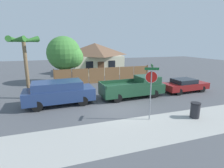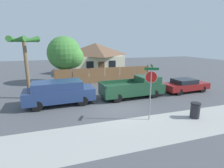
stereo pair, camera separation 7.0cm
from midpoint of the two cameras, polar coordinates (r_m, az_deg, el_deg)
The scene contains 11 objects.
ground_plane at distance 12.57m, azimuth 1.51°, elevation -7.66°, with size 80.00×80.00×0.00m, color #4C4F54.
sidewalk_strip at distance 9.55m, azimuth 9.03°, elevation -14.85°, with size 36.00×3.20×0.01m.
wooden_fence at distance 20.25m, azimuth -2.20°, elevation 2.93°, with size 11.24×0.12×1.85m.
house at distance 27.54m, azimuth -5.29°, elevation 8.66°, with size 7.61×7.45×4.51m.
oak_tree at distance 20.41m, azimuth -14.63°, elevation 9.42°, with size 3.95×3.76×5.26m.
palm_tree at distance 15.49m, azimuth -26.61°, elevation 11.15°, with size 2.49×2.69×5.02m.
red_suv at distance 13.42m, azimuth -16.72°, elevation -2.50°, with size 5.04×2.21×1.78m.
orange_pickup at distance 14.86m, azimuth 7.49°, elevation -1.06°, with size 5.41×2.18×1.74m.
parked_sedan at distance 17.74m, azimuth 22.87°, elevation -0.31°, with size 4.39×1.92×1.24m.
stop_sign at distance 10.23m, azimuth 12.77°, elevation 0.23°, with size 0.76×0.68×3.32m.
trash_bin at distance 11.89m, azimuth 25.67°, elevation -7.74°, with size 0.59×0.59×0.96m.
Camera 2 is at (-3.93, -11.07, 4.46)m, focal length 28.00 mm.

